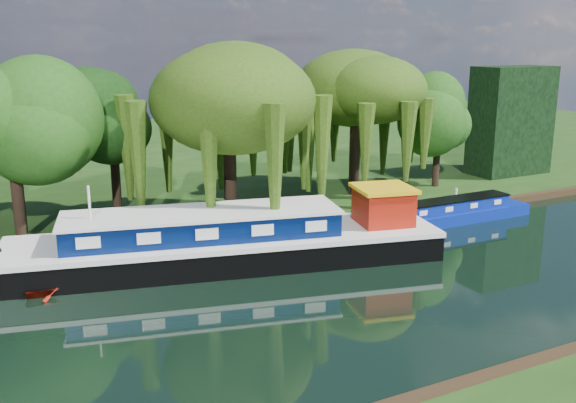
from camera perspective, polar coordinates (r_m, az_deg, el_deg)
ground at (r=29.56m, az=12.27°, el=-6.67°), size 120.00×120.00×0.00m
far_bank at (r=58.84m, az=-9.11°, el=4.12°), size 120.00×52.00×0.45m
dutch_barge at (r=30.58m, az=-5.13°, el=-3.55°), size 20.93×9.04×4.31m
narrowboat at (r=38.57m, az=14.48°, el=-1.00°), size 10.48×1.79×1.53m
red_dinghy at (r=29.35m, az=-19.41°, el=-7.34°), size 3.54×2.77×0.67m
willow_left at (r=34.52m, az=-5.31°, el=8.93°), size 7.79×7.79×9.33m
willow_right at (r=41.59m, az=6.06°, el=8.96°), size 6.93×6.93×8.45m
tree_far_left at (r=33.98m, az=-23.48°, el=6.51°), size 5.49×5.49×8.85m
tree_far_mid at (r=38.29m, az=-15.38°, el=6.82°), size 4.71×4.71×7.71m
tree_far_right at (r=45.10m, az=13.26°, el=7.13°), size 4.11×4.11×6.73m
conifer_hedge at (r=51.27m, az=19.20°, el=6.81°), size 6.00×3.00×8.00m
lamppost at (r=37.43m, az=2.89°, el=1.94°), size 0.36×0.36×2.56m
mooring_posts at (r=35.53m, az=3.16°, el=-1.18°), size 19.16×0.16×1.00m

